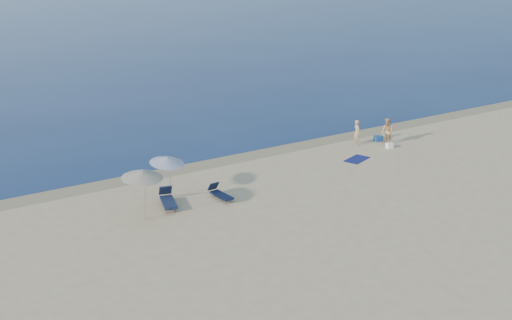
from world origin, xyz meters
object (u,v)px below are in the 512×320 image
at_px(person_left, 357,132).
at_px(person_right, 387,132).
at_px(blue_cooler, 378,138).
at_px(umbrella_near, 167,160).

distance_m(person_left, person_right, 1.82).
height_order(person_left, person_right, person_right).
height_order(person_left, blue_cooler, person_left).
bearing_deg(umbrella_near, person_left, -16.68).
bearing_deg(umbrella_near, person_right, -21.16).
height_order(blue_cooler, umbrella_near, umbrella_near).
distance_m(person_right, blue_cooler, 1.00).
distance_m(person_right, umbrella_near, 14.87).
distance_m(person_left, umbrella_near, 13.42).
xyz_separation_m(person_left, blue_cooler, (1.59, -0.20, -0.60)).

